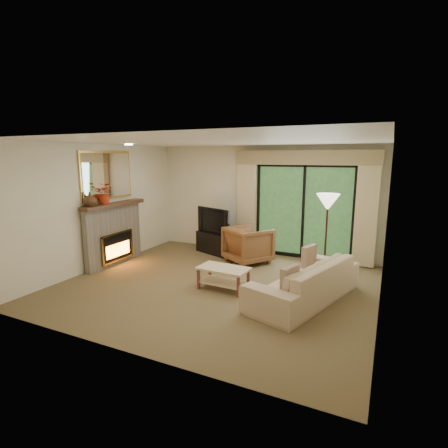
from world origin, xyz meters
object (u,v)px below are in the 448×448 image
at_px(armchair, 248,245).
at_px(sofa, 304,280).
at_px(media_console, 217,243).
at_px(coffee_table, 223,278).

height_order(armchair, sofa, armchair).
xyz_separation_m(media_console, coffee_table, (1.19, -2.09, -0.05)).
height_order(media_console, sofa, sofa).
height_order(media_console, armchair, armchair).
bearing_deg(sofa, coffee_table, -66.55).
height_order(sofa, coffee_table, sofa).
xyz_separation_m(media_console, armchair, (0.99, -0.38, 0.15)).
height_order(armchair, coffee_table, armchair).
relative_size(armchair, coffee_table, 0.99).
distance_m(media_console, armchair, 1.07).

